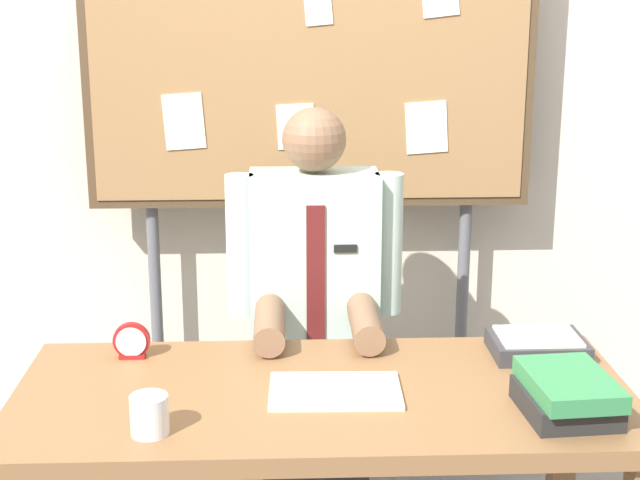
{
  "coord_description": "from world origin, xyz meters",
  "views": [
    {
      "loc": [
        -0.1,
        -2.24,
        1.77
      ],
      "look_at": [
        0.0,
        0.18,
        1.11
      ],
      "focal_mm": 53.02,
      "sensor_mm": 36.0,
      "label": 1
    }
  ],
  "objects_px": {
    "paper_tray": "(537,345)",
    "desk": "(323,425)",
    "bulletin_board": "(310,69)",
    "book_stack": "(567,394)",
    "coffee_mug": "(150,415)",
    "desk_clock": "(132,342)",
    "open_notebook": "(335,391)",
    "person": "(315,342)"
  },
  "relations": [
    {
      "from": "paper_tray",
      "to": "desk",
      "type": "bearing_deg",
      "value": -160.36
    },
    {
      "from": "bulletin_board",
      "to": "book_stack",
      "type": "relative_size",
      "value": 6.98
    },
    {
      "from": "book_stack",
      "to": "coffee_mug",
      "type": "bearing_deg",
      "value": -176.51
    },
    {
      "from": "coffee_mug",
      "to": "paper_tray",
      "type": "distance_m",
      "value": 1.12
    },
    {
      "from": "desk_clock",
      "to": "coffee_mug",
      "type": "distance_m",
      "value": 0.48
    },
    {
      "from": "desk",
      "to": "open_notebook",
      "type": "distance_m",
      "value": 0.11
    },
    {
      "from": "desk_clock",
      "to": "paper_tray",
      "type": "xyz_separation_m",
      "value": [
        1.14,
        -0.02,
        -0.02
      ]
    },
    {
      "from": "bulletin_board",
      "to": "book_stack",
      "type": "xyz_separation_m",
      "value": [
        0.58,
        -1.19,
        -0.68
      ]
    },
    {
      "from": "bulletin_board",
      "to": "paper_tray",
      "type": "height_order",
      "value": "bulletin_board"
    },
    {
      "from": "person",
      "to": "desk_clock",
      "type": "height_order",
      "value": "person"
    },
    {
      "from": "bulletin_board",
      "to": "desk_clock",
      "type": "height_order",
      "value": "bulletin_board"
    },
    {
      "from": "open_notebook",
      "to": "coffee_mug",
      "type": "xyz_separation_m",
      "value": [
        -0.44,
        -0.21,
        0.04
      ]
    },
    {
      "from": "bulletin_board",
      "to": "open_notebook",
      "type": "xyz_separation_m",
      "value": [
        0.03,
        -1.04,
        -0.72
      ]
    },
    {
      "from": "book_stack",
      "to": "open_notebook",
      "type": "distance_m",
      "value": 0.57
    },
    {
      "from": "desk",
      "to": "coffee_mug",
      "type": "bearing_deg",
      "value": -151.21
    },
    {
      "from": "bulletin_board",
      "to": "coffee_mug",
      "type": "distance_m",
      "value": 1.48
    },
    {
      "from": "paper_tray",
      "to": "coffee_mug",
      "type": "bearing_deg",
      "value": -156.53
    },
    {
      "from": "desk",
      "to": "coffee_mug",
      "type": "height_order",
      "value": "coffee_mug"
    },
    {
      "from": "open_notebook",
      "to": "desk_clock",
      "type": "height_order",
      "value": "desk_clock"
    },
    {
      "from": "person",
      "to": "open_notebook",
      "type": "height_order",
      "value": "person"
    },
    {
      "from": "desk",
      "to": "coffee_mug",
      "type": "relative_size",
      "value": 16.77
    },
    {
      "from": "person",
      "to": "paper_tray",
      "type": "distance_m",
      "value": 0.74
    },
    {
      "from": "person",
      "to": "bulletin_board",
      "type": "bearing_deg",
      "value": 89.98
    },
    {
      "from": "desk",
      "to": "person",
      "type": "bearing_deg",
      "value": 90.0
    },
    {
      "from": "coffee_mug",
      "to": "bulletin_board",
      "type": "bearing_deg",
      "value": 71.75
    },
    {
      "from": "bulletin_board",
      "to": "coffee_mug",
      "type": "xyz_separation_m",
      "value": [
        -0.41,
        -1.25,
        -0.68
      ]
    },
    {
      "from": "desk",
      "to": "paper_tray",
      "type": "distance_m",
      "value": 0.66
    },
    {
      "from": "desk",
      "to": "book_stack",
      "type": "height_order",
      "value": "book_stack"
    },
    {
      "from": "book_stack",
      "to": "paper_tray",
      "type": "xyz_separation_m",
      "value": [
        0.03,
        0.38,
        -0.02
      ]
    },
    {
      "from": "coffee_mug",
      "to": "book_stack",
      "type": "bearing_deg",
      "value": 3.49
    },
    {
      "from": "coffee_mug",
      "to": "desk_clock",
      "type": "bearing_deg",
      "value": 103.39
    },
    {
      "from": "person",
      "to": "paper_tray",
      "type": "height_order",
      "value": "person"
    },
    {
      "from": "desk",
      "to": "desk_clock",
      "type": "distance_m",
      "value": 0.59
    },
    {
      "from": "bulletin_board",
      "to": "open_notebook",
      "type": "height_order",
      "value": "bulletin_board"
    },
    {
      "from": "book_stack",
      "to": "desk",
      "type": "bearing_deg",
      "value": 164.15
    },
    {
      "from": "book_stack",
      "to": "open_notebook",
      "type": "xyz_separation_m",
      "value": [
        -0.55,
        0.15,
        -0.05
      ]
    },
    {
      "from": "book_stack",
      "to": "desk_clock",
      "type": "height_order",
      "value": "same"
    },
    {
      "from": "desk",
      "to": "open_notebook",
      "type": "relative_size",
      "value": 4.74
    },
    {
      "from": "person",
      "to": "paper_tray",
      "type": "bearing_deg",
      "value": -32.17
    },
    {
      "from": "coffee_mug",
      "to": "person",
      "type": "bearing_deg",
      "value": 63.67
    },
    {
      "from": "person",
      "to": "book_stack",
      "type": "distance_m",
      "value": 0.98
    },
    {
      "from": "person",
      "to": "bulletin_board",
      "type": "height_order",
      "value": "bulletin_board"
    }
  ]
}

